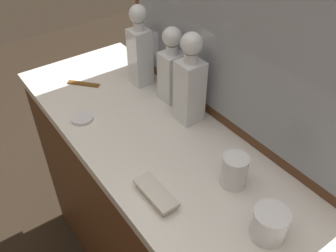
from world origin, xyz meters
The scene contains 10 objects.
dresser centered at (0.00, 0.00, 0.45)m, with size 1.41×0.48×0.90m.
dresser_mirror centered at (0.00, 0.22, 1.26)m, with size 1.00×0.03×0.72m.
crystal_decanter_center centered at (-0.07, 0.14, 1.03)m, with size 0.08×0.08×0.31m.
crystal_decanter_front centered at (-0.20, 0.16, 1.01)m, with size 0.07×0.07×0.27m.
crystal_decanter_far_left centered at (-0.36, 0.13, 1.02)m, with size 0.07×0.07×0.31m.
crystal_tumbler_front centered at (0.40, 0.01, 0.94)m, with size 0.09×0.09×0.08m.
crystal_tumbler_left centered at (0.23, 0.06, 0.95)m, with size 0.07×0.07×0.10m.
silver_brush_center centered at (0.14, -0.14, 0.91)m, with size 0.14×0.06×0.02m.
porcelain_dish centered at (-0.28, -0.16, 0.91)m, with size 0.07×0.07×0.01m.
tortoiseshell_comb centered at (-0.47, -0.06, 0.90)m, with size 0.11×0.10×0.01m.
Camera 1 is at (0.67, -0.48, 1.66)m, focal length 38.51 mm.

